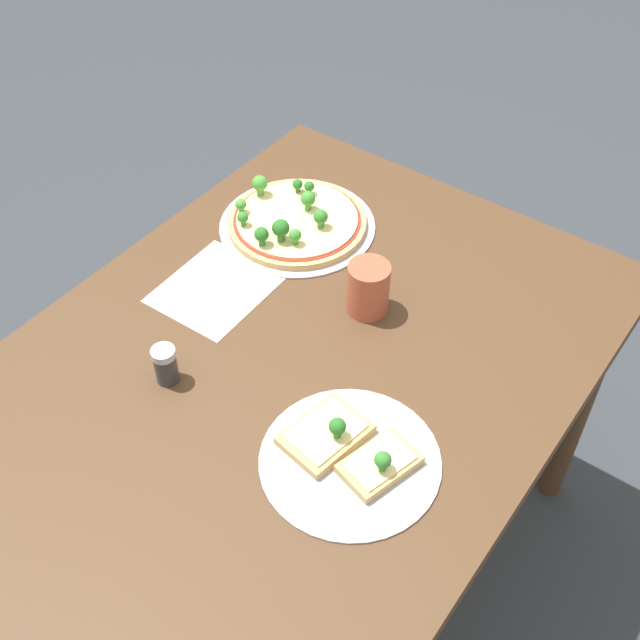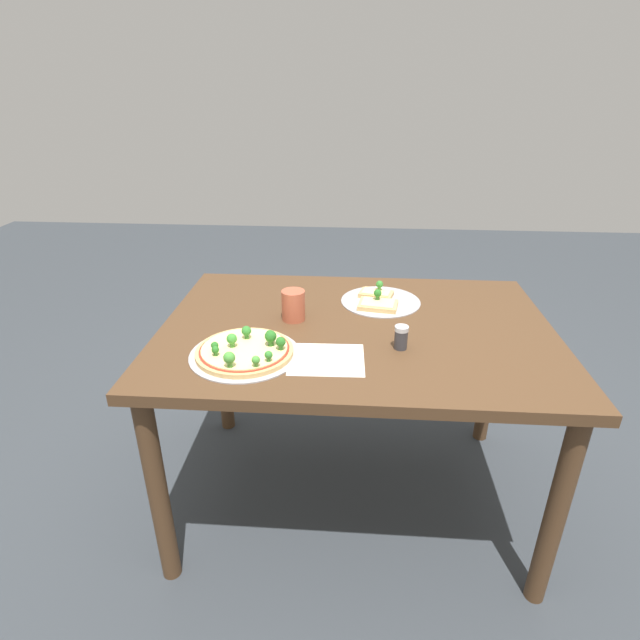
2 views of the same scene
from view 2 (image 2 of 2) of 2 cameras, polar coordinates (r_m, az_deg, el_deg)
name	(u,v)px [view 2 (image 2 of 2)]	position (r m, az deg, el deg)	size (l,w,h in m)	color
ground_plane	(351,493)	(2.09, 3.52, -19.17)	(8.00, 8.00, 0.00)	#33383D
dining_table	(356,349)	(1.70, 4.11, -3.35)	(1.29, 0.91, 0.74)	#4C331E
pizza_tray_whole	(245,350)	(1.49, -8.53, -3.47)	(0.33, 0.33, 0.07)	#A3A3A8
pizza_tray_slice	(379,300)	(1.84, 6.72, 2.29)	(0.29, 0.29, 0.06)	#A3A3A8
drinking_cup	(293,305)	(1.68, -3.06, 1.69)	(0.08, 0.08, 0.10)	#AD5138
condiment_shaker	(401,337)	(1.52, 9.25, -1.96)	(0.04, 0.04, 0.07)	#333338
paper_menu	(327,359)	(1.46, 0.76, -4.52)	(0.22, 0.19, 0.00)	silver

